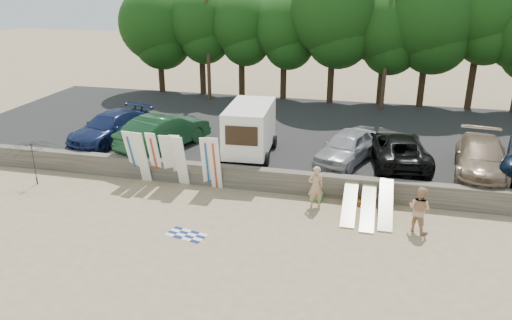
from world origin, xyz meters
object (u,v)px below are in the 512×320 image
object	(u,v)px
car_4	(481,157)
beachgoer_a	(316,187)
beach_umbrella	(34,164)
car_1	(164,132)
box_trailer	(250,128)
car_0	(110,127)
beachgoer_b	(419,209)
car_3	(398,148)
car_2	(347,147)
cooler	(318,197)

from	to	relation	value
car_4	beachgoer_a	bearing A→B (deg)	-144.57
car_4	beach_umbrella	xyz separation A→B (m)	(-19.86, -4.48, -0.42)
car_1	car_4	bearing A→B (deg)	-159.13
box_trailer	car_4	world-z (taller)	box_trailer
car_0	beachgoer_b	size ratio (longest dim) A/B	2.92
car_3	beach_umbrella	size ratio (longest dim) A/B	2.28
car_2	beach_umbrella	xyz separation A→B (m)	(-13.86, -4.52, -0.41)
beachgoer_a	cooler	size ratio (longest dim) A/B	4.82
box_trailer	car_1	xyz separation A→B (m)	(-4.57, 0.05, -0.55)
car_0	car_3	xyz separation A→B (m)	(14.95, 0.21, -0.03)
beachgoer_b	cooler	xyz separation A→B (m)	(-4.02, 1.80, -0.76)
box_trailer	cooler	distance (m)	5.24
car_2	car_0	bearing A→B (deg)	-160.92
car_2	car_3	world-z (taller)	car_2
car_2	car_3	size ratio (longest dim) A/B	0.84
car_0	car_2	world-z (taller)	car_0
car_0	beachgoer_b	distance (m)	16.48
car_1	beach_umbrella	xyz separation A→B (m)	(-4.55, -4.39, -0.53)
car_3	car_4	size ratio (longest dim) A/B	1.00
car_2	beachgoer_b	xyz separation A→B (m)	(3.08, -4.99, -0.55)
box_trailer	car_1	world-z (taller)	box_trailer
car_1	beachgoer_a	size ratio (longest dim) A/B	2.94
car_0	beachgoer_b	bearing A→B (deg)	-4.98
car_4	car_2	bearing A→B (deg)	-173.16
car_2	beach_umbrella	world-z (taller)	car_2
car_2	beach_umbrella	distance (m)	14.58
cooler	box_trailer	bearing A→B (deg)	149.50
box_trailer	beachgoer_a	xyz separation A→B (m)	(3.75, -3.62, -1.22)
car_0	beachgoer_a	world-z (taller)	car_0
car_0	beach_umbrella	xyz separation A→B (m)	(-1.30, -4.72, -0.42)
car_0	cooler	world-z (taller)	car_0
box_trailer	car_3	world-z (taller)	box_trailer
car_4	beach_umbrella	size ratio (longest dim) A/B	2.28
car_4	beachgoer_b	size ratio (longest dim) A/B	2.92
beachgoer_a	beach_umbrella	size ratio (longest dim) A/B	0.78
car_0	car_1	world-z (taller)	car_1
car_1	beach_umbrella	size ratio (longest dim) A/B	2.29
box_trailer	beachgoer_b	bearing A→B (deg)	-35.09
beachgoer_b	car_3	bearing A→B (deg)	-47.78
car_4	beachgoer_b	xyz separation A→B (m)	(-2.92, -4.95, -0.56)
car_0	car_4	size ratio (longest dim) A/B	1.00
car_4	cooler	xyz separation A→B (m)	(-6.94, -3.16, -1.32)
car_0	car_3	distance (m)	14.95
car_4	beachgoer_b	world-z (taller)	car_4
car_1	car_4	distance (m)	15.31
beachgoer_b	beach_umbrella	world-z (taller)	beach_umbrella
car_1	car_4	world-z (taller)	car_1
car_2	car_4	distance (m)	6.01
box_trailer	beachgoer_b	size ratio (longest dim) A/B	2.27
car_4	beachgoer_b	bearing A→B (deg)	-113.37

